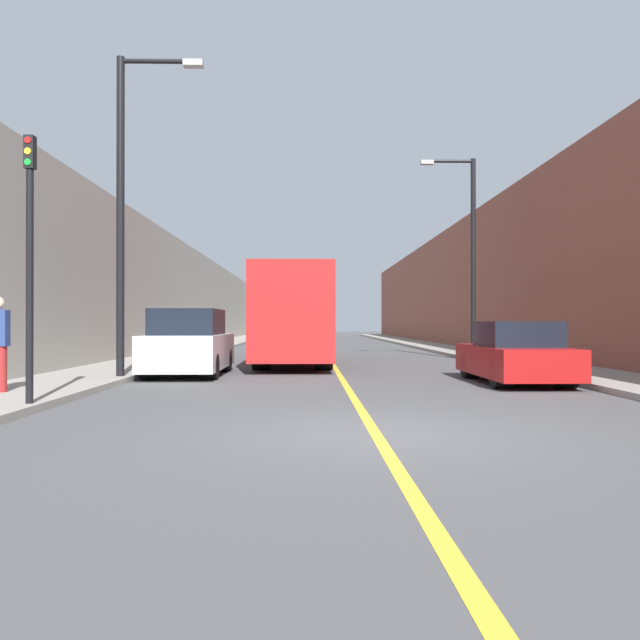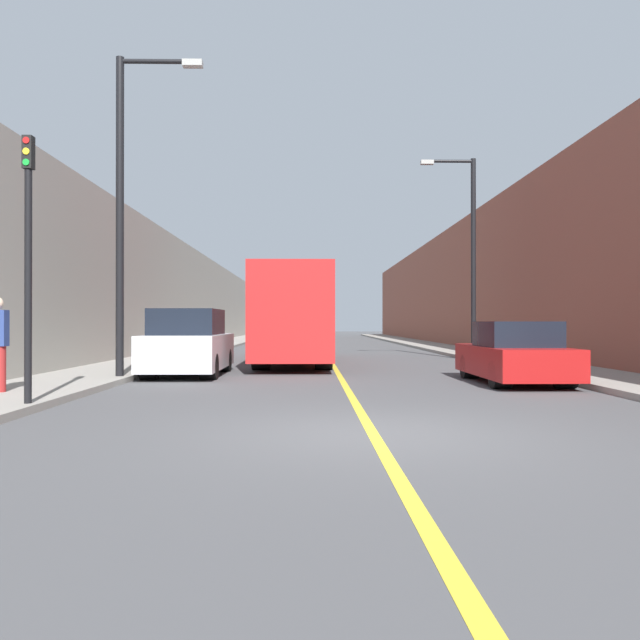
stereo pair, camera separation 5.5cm
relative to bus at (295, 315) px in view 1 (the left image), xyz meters
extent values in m
plane|color=#474749|center=(1.37, -14.83, -1.76)|extent=(200.00, 200.00, 0.00)
cube|color=gray|center=(-5.25, 15.17, -1.69)|extent=(2.61, 72.00, 0.14)
cube|color=gray|center=(8.00, 15.17, -1.69)|extent=(2.61, 72.00, 0.14)
cube|color=gray|center=(-8.56, 15.17, 1.27)|extent=(4.00, 72.00, 6.07)
cube|color=brown|center=(11.30, 15.17, 1.96)|extent=(4.00, 72.00, 7.45)
cube|color=gold|center=(1.37, 15.17, -1.76)|extent=(0.16, 72.00, 0.01)
cube|color=#AD1E1E|center=(0.00, 0.01, 0.04)|extent=(2.52, 11.25, 2.95)
cube|color=black|center=(0.00, -5.59, 0.55)|extent=(2.14, 0.04, 1.33)
cylinder|color=black|center=(-0.98, -3.48, -1.22)|extent=(0.55, 1.08, 1.08)
cylinder|color=black|center=(0.98, -3.48, -1.22)|extent=(0.55, 1.08, 1.08)
cylinder|color=black|center=(-0.98, 3.49, -1.22)|extent=(0.55, 1.08, 1.08)
cylinder|color=black|center=(0.98, 3.49, -1.22)|extent=(0.55, 1.08, 1.08)
cube|color=silver|center=(-2.85, -5.48, -1.09)|extent=(1.98, 4.43, 0.94)
cube|color=black|center=(-2.85, -5.71, -0.26)|extent=(1.74, 2.43, 0.71)
cube|color=black|center=(-2.85, -7.67, -0.92)|extent=(1.68, 0.04, 0.42)
cylinder|color=black|center=(-3.62, -6.86, -1.42)|extent=(0.43, 0.68, 0.68)
cylinder|color=black|center=(-2.08, -6.86, -1.42)|extent=(0.43, 0.68, 0.68)
cylinder|color=black|center=(-3.62, -4.11, -1.42)|extent=(0.43, 0.68, 0.68)
cylinder|color=black|center=(-2.08, -4.11, -1.42)|extent=(0.43, 0.68, 0.68)
cube|color=maroon|center=(5.54, -7.88, -1.22)|extent=(1.87, 4.26, 0.72)
cube|color=black|center=(5.54, -8.10, -0.56)|extent=(1.64, 1.92, 0.61)
cube|color=black|center=(5.54, -9.98, -1.09)|extent=(1.59, 0.04, 0.32)
cylinder|color=black|center=(4.81, -9.20, -1.45)|extent=(0.41, 0.62, 0.62)
cylinder|color=black|center=(6.27, -9.20, -1.45)|extent=(0.41, 0.62, 0.62)
cylinder|color=black|center=(4.81, -6.56, -1.45)|extent=(0.41, 0.62, 0.62)
cylinder|color=black|center=(6.27, -6.56, -1.45)|extent=(0.41, 0.62, 0.62)
cylinder|color=black|center=(-4.25, -7.30, 2.40)|extent=(0.20, 0.20, 8.05)
cylinder|color=black|center=(-3.34, -7.30, 6.32)|extent=(1.83, 0.12, 0.12)
cube|color=#999993|center=(-2.42, -7.30, 6.27)|extent=(0.50, 0.24, 0.16)
cylinder|color=black|center=(6.99, 1.29, 2.28)|extent=(0.20, 0.20, 7.80)
cylinder|color=black|center=(6.08, 1.29, 6.08)|extent=(1.83, 0.12, 0.12)
cube|color=#999993|center=(5.16, 1.29, 6.03)|extent=(0.50, 0.24, 0.16)
cylinder|color=black|center=(-4.15, -12.64, 0.32)|extent=(0.12, 0.12, 3.90)
cube|color=black|center=(-4.15, -12.64, 2.55)|extent=(0.16, 0.16, 0.55)
cylinder|color=#B21919|center=(-4.15, -12.73, 2.73)|extent=(0.11, 0.02, 0.11)
cylinder|color=yellow|center=(-4.15, -12.73, 2.55)|extent=(0.11, 0.02, 0.11)
cylinder|color=green|center=(-4.15, -12.73, 2.37)|extent=(0.11, 0.02, 0.11)
cylinder|color=maroon|center=(-5.44, -10.92, -1.18)|extent=(0.18, 0.18, 0.89)
camera|label=1|loc=(0.47, -23.08, -0.29)|focal=35.00mm
camera|label=2|loc=(0.52, -23.08, -0.29)|focal=35.00mm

